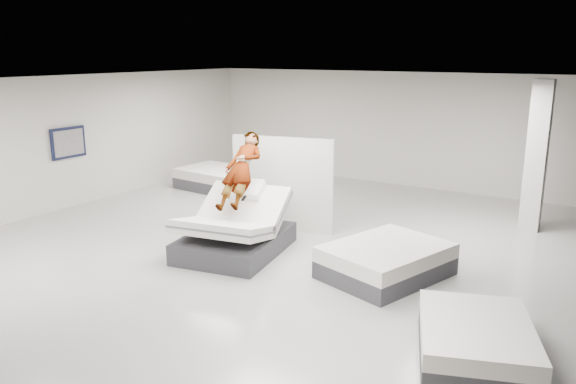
# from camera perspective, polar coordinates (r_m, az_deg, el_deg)

# --- Properties ---
(room) EXTENTS (14.00, 14.04, 3.20)m
(room) POSITION_cam_1_polar(r_m,az_deg,el_deg) (10.14, -3.06, 1.87)
(room) COLOR #A9A6A0
(room) RESTS_ON ground
(hero_bed) EXTENTS (2.03, 2.47, 1.31)m
(hero_bed) POSITION_cam_1_polar(r_m,az_deg,el_deg) (10.72, -5.40, -4.04)
(hero_bed) COLOR #3A393E
(hero_bed) RESTS_ON floor
(person) EXTENTS (0.92, 1.63, 1.64)m
(person) POSITION_cam_1_polar(r_m,az_deg,el_deg) (10.74, -4.76, 1.11)
(person) COLOR slate
(person) RESTS_ON hero_bed
(remote) EXTENTS (0.07, 0.15, 0.08)m
(remote) POSITION_cam_1_polar(r_m,az_deg,el_deg) (10.40, -4.50, -0.64)
(remote) COLOR black
(remote) RESTS_ON person
(divider_panel) EXTENTS (2.18, 0.60, 2.01)m
(divider_panel) POSITION_cam_1_polar(r_m,az_deg,el_deg) (11.91, -0.59, 0.81)
(divider_panel) COLOR silver
(divider_panel) RESTS_ON floor
(flat_bed_right_far) EXTENTS (2.07, 2.40, 0.56)m
(flat_bed_right_far) POSITION_cam_1_polar(r_m,az_deg,el_deg) (9.77, 9.92, -6.90)
(flat_bed_right_far) COLOR #3A393E
(flat_bed_right_far) RESTS_ON floor
(flat_bed_right_near) EXTENTS (1.86, 2.13, 0.49)m
(flat_bed_right_near) POSITION_cam_1_polar(r_m,az_deg,el_deg) (7.58, 18.52, -14.18)
(flat_bed_right_near) COLOR #3A393E
(flat_bed_right_near) RESTS_ON floor
(flat_bed_left_far) EXTENTS (2.17, 1.69, 0.56)m
(flat_bed_left_far) POSITION_cam_1_polar(r_m,az_deg,el_deg) (15.87, -7.12, 1.39)
(flat_bed_left_far) COLOR #3A393E
(flat_bed_left_far) RESTS_ON floor
(column) EXTENTS (0.40, 0.40, 3.20)m
(column) POSITION_cam_1_polar(r_m,az_deg,el_deg) (12.91, 23.94, 3.32)
(column) COLOR silver
(column) RESTS_ON floor
(wall_poster) EXTENTS (0.06, 0.95, 0.75)m
(wall_poster) POSITION_cam_1_polar(r_m,az_deg,el_deg) (14.62, -21.41, 4.69)
(wall_poster) COLOR black
(wall_poster) RESTS_ON wall_left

